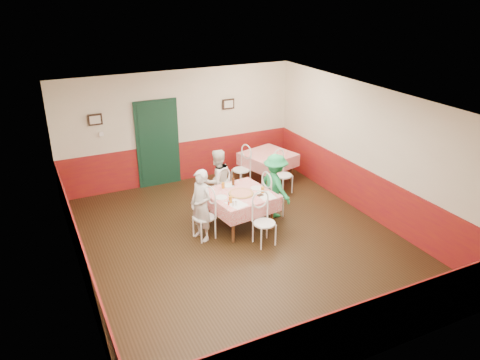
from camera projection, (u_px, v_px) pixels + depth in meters
name	position (u px, v px, depth m)	size (l,w,h in m)	color
floor	(242.00, 242.00, 9.19)	(7.00, 7.00, 0.00)	black
ceiling	(242.00, 102.00, 8.08)	(7.00, 7.00, 0.00)	white
back_wall	(180.00, 127.00, 11.53)	(6.00, 0.10, 2.80)	beige
front_wall	(367.00, 276.00, 5.74)	(6.00, 0.10, 2.80)	beige
left_wall	(73.00, 208.00, 7.43)	(0.10, 7.00, 2.80)	beige
right_wall	(370.00, 153.00, 9.83)	(0.10, 7.00, 2.80)	beige
wainscot_back	(182.00, 161.00, 11.87)	(6.00, 0.03, 1.00)	maroon
wainscot_front	(359.00, 333.00, 6.11)	(6.00, 0.03, 1.00)	maroon
wainscot_left	(81.00, 256.00, 7.80)	(0.03, 7.00, 1.00)	maroon
wainscot_right	(365.00, 191.00, 10.18)	(0.03, 7.00, 1.00)	maroon
door	(158.00, 145.00, 11.39)	(0.96, 0.06, 2.10)	black
picture_left	(95.00, 120.00, 10.51)	(0.32, 0.03, 0.26)	black
picture_right	(228.00, 104.00, 11.83)	(0.32, 0.03, 0.26)	black
thermostat	(101.00, 134.00, 10.69)	(0.10, 0.03, 0.10)	white
main_table	(240.00, 210.00, 9.64)	(1.22, 1.22, 0.77)	red
second_table	(268.00, 168.00, 11.80)	(1.12, 1.12, 0.77)	red
chair_left	(204.00, 217.00, 9.18)	(0.42, 0.42, 0.90)	white
chair_right	(273.00, 197.00, 10.04)	(0.42, 0.42, 0.90)	white
chair_far	(219.00, 192.00, 10.26)	(0.42, 0.42, 0.90)	white
chair_near	(264.00, 223.00, 8.96)	(0.42, 0.42, 0.90)	white
chair_second_a	(241.00, 170.00, 11.47)	(0.42, 0.42, 0.90)	white
chair_second_b	(283.00, 175.00, 11.15)	(0.42, 0.42, 0.90)	white
pizza	(241.00, 193.00, 9.44)	(0.50, 0.50, 0.03)	#B74723
plate_left	(221.00, 197.00, 9.28)	(0.25, 0.25, 0.01)	white
plate_right	(256.00, 188.00, 9.70)	(0.25, 0.25, 0.01)	white
plate_far	(229.00, 185.00, 9.82)	(0.25, 0.25, 0.01)	white
glass_a	(230.00, 200.00, 9.05)	(0.07, 0.07, 0.13)	#BF7219
glass_b	(263.00, 190.00, 9.48)	(0.07, 0.07, 0.13)	#BF7219
glass_c	(223.00, 185.00, 9.69)	(0.07, 0.07, 0.12)	#BF7219
beer_bottle	(233.00, 181.00, 9.79)	(0.06, 0.06, 0.22)	#381C0A
shaker_a	(233.00, 204.00, 8.93)	(0.04, 0.04, 0.09)	silver
shaker_b	(236.00, 203.00, 8.95)	(0.04, 0.04, 0.09)	silver
shaker_c	(229.00, 203.00, 8.97)	(0.04, 0.04, 0.09)	#B23319
menu_left	(236.00, 204.00, 9.03)	(0.30, 0.40, 0.00)	white
menu_right	(266.00, 196.00, 9.38)	(0.30, 0.40, 0.00)	white
wallet	(260.00, 195.00, 9.38)	(0.11, 0.09, 0.02)	black
diner_left	(201.00, 205.00, 9.04)	(0.53, 0.35, 1.45)	gray
diner_far	(217.00, 181.00, 10.20)	(0.69, 0.54, 1.42)	gray
diner_right	(275.00, 186.00, 9.96)	(0.91, 0.52, 1.40)	gray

